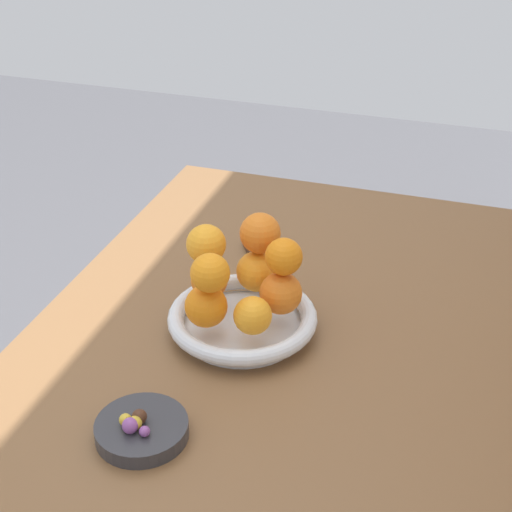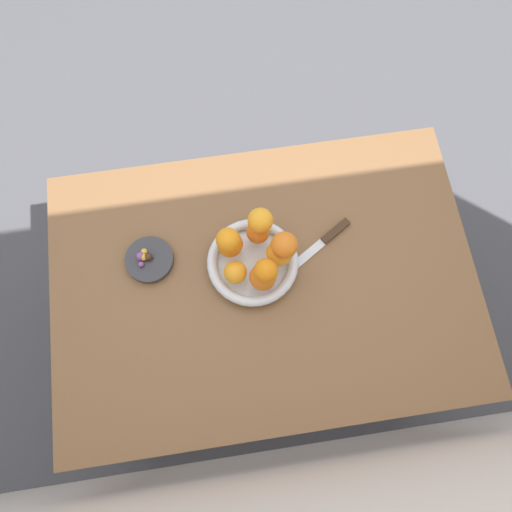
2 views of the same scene
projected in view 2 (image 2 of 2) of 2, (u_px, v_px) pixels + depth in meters
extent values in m
plane|color=#4C4C51|center=(261.00, 329.00, 1.99)|extent=(6.00, 6.00, 0.00)
cube|color=brown|center=(264.00, 283.00, 1.30)|extent=(1.10, 0.76, 0.04)
cylinder|color=brown|center=(384.00, 204.00, 1.78)|extent=(0.05, 0.05, 0.70)
cylinder|color=brown|center=(109.00, 242.00, 1.73)|extent=(0.05, 0.05, 0.70)
cylinder|color=brown|center=(430.00, 387.00, 1.58)|extent=(0.05, 0.05, 0.70)
cylinder|color=brown|center=(121.00, 436.00, 1.54)|extent=(0.05, 0.05, 0.70)
cylinder|color=silver|center=(253.00, 264.00, 1.29)|extent=(0.19, 0.19, 0.01)
torus|color=silver|center=(253.00, 262.00, 1.27)|extent=(0.23, 0.23, 0.03)
cylinder|color=#333338|center=(150.00, 260.00, 1.29)|extent=(0.12, 0.12, 0.02)
sphere|color=orange|center=(258.00, 232.00, 1.25)|extent=(0.06, 0.06, 0.06)
sphere|color=orange|center=(230.00, 244.00, 1.24)|extent=(0.06, 0.06, 0.06)
sphere|color=orange|center=(235.00, 272.00, 1.22)|extent=(0.06, 0.06, 0.06)
sphere|color=orange|center=(263.00, 277.00, 1.21)|extent=(0.07, 0.07, 0.07)
sphere|color=orange|center=(279.00, 253.00, 1.23)|extent=(0.07, 0.07, 0.07)
sphere|color=orange|center=(267.00, 270.00, 1.16)|extent=(0.06, 0.06, 0.06)
sphere|color=orange|center=(284.00, 245.00, 1.17)|extent=(0.07, 0.07, 0.07)
sphere|color=orange|center=(260.00, 220.00, 1.20)|extent=(0.06, 0.06, 0.06)
sphere|color=orange|center=(228.00, 240.00, 1.18)|extent=(0.06, 0.06, 0.06)
sphere|color=#472819|center=(148.00, 257.00, 1.27)|extent=(0.02, 0.02, 0.02)
sphere|color=#8C4C99|center=(141.00, 264.00, 1.27)|extent=(0.01, 0.01, 0.01)
sphere|color=gold|center=(144.00, 257.00, 1.27)|extent=(0.02, 0.02, 0.02)
sphere|color=#8C4C99|center=(140.00, 256.00, 1.27)|extent=(0.02, 0.02, 0.02)
sphere|color=gold|center=(144.00, 252.00, 1.28)|extent=(0.02, 0.02, 0.02)
cube|color=#3F2819|center=(335.00, 231.00, 1.32)|extent=(0.09, 0.06, 0.01)
cube|color=silver|center=(299.00, 262.00, 1.30)|extent=(0.16, 0.11, 0.01)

